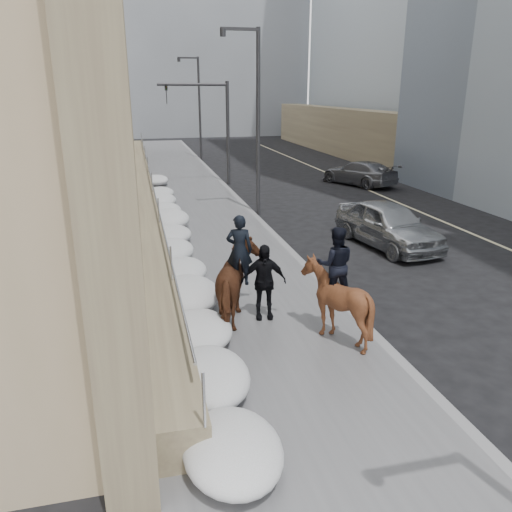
{
  "coord_description": "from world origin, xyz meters",
  "views": [
    {
      "loc": [
        -2.49,
        -8.03,
        5.5
      ],
      "look_at": [
        0.17,
        3.06,
        1.7
      ],
      "focal_mm": 35.0,
      "sensor_mm": 36.0,
      "label": 1
    }
  ],
  "objects_px": {
    "mounted_horse_right": "(335,295)",
    "car_silver": "(388,224)",
    "pedestrian": "(263,282)",
    "car_grey": "(359,173)",
    "mounted_horse_left": "(238,281)"
  },
  "relations": [
    {
      "from": "mounted_horse_right",
      "to": "car_silver",
      "type": "relative_size",
      "value": 0.53
    },
    {
      "from": "car_silver",
      "to": "mounted_horse_right",
      "type": "bearing_deg",
      "value": -134.16
    },
    {
      "from": "mounted_horse_right",
      "to": "pedestrian",
      "type": "bearing_deg",
      "value": -32.81
    },
    {
      "from": "car_silver",
      "to": "car_grey",
      "type": "bearing_deg",
      "value": 61.77
    },
    {
      "from": "pedestrian",
      "to": "car_grey",
      "type": "height_order",
      "value": "pedestrian"
    },
    {
      "from": "pedestrian",
      "to": "car_silver",
      "type": "xyz_separation_m",
      "value": [
        6.01,
        5.11,
        -0.24
      ]
    },
    {
      "from": "mounted_horse_left",
      "to": "car_grey",
      "type": "height_order",
      "value": "mounted_horse_left"
    },
    {
      "from": "mounted_horse_left",
      "to": "car_grey",
      "type": "xyz_separation_m",
      "value": [
        10.97,
        17.03,
        -0.43
      ]
    },
    {
      "from": "mounted_horse_left",
      "to": "car_silver",
      "type": "height_order",
      "value": "mounted_horse_left"
    },
    {
      "from": "pedestrian",
      "to": "car_silver",
      "type": "distance_m",
      "value": 7.89
    },
    {
      "from": "car_silver",
      "to": "mounted_horse_left",
      "type": "bearing_deg",
      "value": -150.68
    },
    {
      "from": "mounted_horse_right",
      "to": "car_grey",
      "type": "bearing_deg",
      "value": -101.57
    },
    {
      "from": "mounted_horse_left",
      "to": "mounted_horse_right",
      "type": "relative_size",
      "value": 1.02
    },
    {
      "from": "pedestrian",
      "to": "car_silver",
      "type": "bearing_deg",
      "value": 47.87
    },
    {
      "from": "car_silver",
      "to": "pedestrian",
      "type": "bearing_deg",
      "value": -147.89
    }
  ]
}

